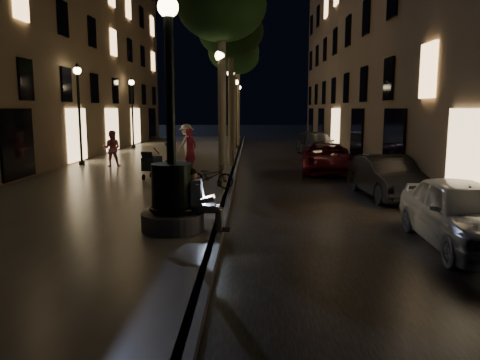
{
  "coord_description": "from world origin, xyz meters",
  "views": [
    {
      "loc": [
        0.75,
        -8.17,
        2.9
      ],
      "look_at": [
        0.48,
        3.0,
        1.19
      ],
      "focal_mm": 35.0,
      "sensor_mm": 36.0,
      "label": 1
    }
  ],
  "objects_px": {
    "tree_second": "(231,33)",
    "lamp_left_c": "(132,103)",
    "lamp_curb_d": "(239,104)",
    "bicycle": "(211,176)",
    "car_second": "(387,177)",
    "tree_third": "(234,53)",
    "car_rear": "(317,144)",
    "lamp_curb_a": "(221,98)",
    "car_third": "(327,158)",
    "seated_man_laptop": "(200,198)",
    "lamp_curb_c": "(236,103)",
    "pedestrian_red": "(191,150)",
    "pedestrian_white": "(187,144)",
    "lamp_left_b": "(79,101)",
    "car_front": "(463,213)",
    "tree_near": "(221,7)",
    "stroller": "(152,164)",
    "pedestrian_pink": "(112,149)",
    "lamp_curb_b": "(231,102)",
    "tree_far": "(238,58)",
    "fountain_lamppost": "(172,186)",
    "pedestrian_blue": "(170,145)"
  },
  "relations": [
    {
      "from": "lamp_left_c",
      "to": "car_second",
      "type": "height_order",
      "value": "lamp_left_c"
    },
    {
      "from": "seated_man_laptop",
      "to": "pedestrian_white",
      "type": "height_order",
      "value": "pedestrian_white"
    },
    {
      "from": "seated_man_laptop",
      "to": "pedestrian_red",
      "type": "height_order",
      "value": "pedestrian_red"
    },
    {
      "from": "tree_near",
      "to": "fountain_lamppost",
      "type": "bearing_deg",
      "value": -97.13
    },
    {
      "from": "lamp_left_c",
      "to": "car_front",
      "type": "height_order",
      "value": "lamp_left_c"
    },
    {
      "from": "lamp_curb_a",
      "to": "car_third",
      "type": "height_order",
      "value": "lamp_curb_a"
    },
    {
      "from": "lamp_left_c",
      "to": "car_second",
      "type": "xyz_separation_m",
      "value": [
        12.6,
        -16.96,
        -2.54
      ]
    },
    {
      "from": "stroller",
      "to": "pedestrian_white",
      "type": "distance_m",
      "value": 5.44
    },
    {
      "from": "tree_near",
      "to": "lamp_curb_c",
      "type": "bearing_deg",
      "value": 90.18
    },
    {
      "from": "seated_man_laptop",
      "to": "car_second",
      "type": "distance_m",
      "value": 7.53
    },
    {
      "from": "lamp_curb_d",
      "to": "bicycle",
      "type": "bearing_deg",
      "value": -90.76
    },
    {
      "from": "tree_far",
      "to": "lamp_curb_b",
      "type": "relative_size",
      "value": 1.56
    },
    {
      "from": "tree_third",
      "to": "car_rear",
      "type": "bearing_deg",
      "value": 9.04
    },
    {
      "from": "seated_man_laptop",
      "to": "bicycle",
      "type": "distance_m",
      "value": 5.54
    },
    {
      "from": "lamp_curb_c",
      "to": "pedestrian_red",
      "type": "height_order",
      "value": "lamp_curb_c"
    },
    {
      "from": "lamp_curb_a",
      "to": "car_third",
      "type": "bearing_deg",
      "value": 47.94
    },
    {
      "from": "car_front",
      "to": "lamp_curb_d",
      "type": "bearing_deg",
      "value": 102.03
    },
    {
      "from": "tree_third",
      "to": "car_rear",
      "type": "height_order",
      "value": "tree_third"
    },
    {
      "from": "tree_third",
      "to": "tree_far",
      "type": "xyz_separation_m",
      "value": [
        0.08,
        6.0,
        0.29
      ]
    },
    {
      "from": "stroller",
      "to": "car_rear",
      "type": "distance_m",
      "value": 13.72
    },
    {
      "from": "lamp_curb_a",
      "to": "bicycle",
      "type": "bearing_deg",
      "value": -124.66
    },
    {
      "from": "tree_near",
      "to": "pedestrian_pink",
      "type": "height_order",
      "value": "tree_near"
    },
    {
      "from": "lamp_left_b",
      "to": "car_front",
      "type": "distance_m",
      "value": 17.92
    },
    {
      "from": "stroller",
      "to": "lamp_curb_a",
      "type": "bearing_deg",
      "value": -15.78
    },
    {
      "from": "car_second",
      "to": "bicycle",
      "type": "distance_m",
      "value": 5.85
    },
    {
      "from": "pedestrian_red",
      "to": "pedestrian_white",
      "type": "relative_size",
      "value": 0.96
    },
    {
      "from": "lamp_curb_b",
      "to": "pedestrian_pink",
      "type": "relative_size",
      "value": 2.84
    },
    {
      "from": "lamp_curb_a",
      "to": "lamp_curb_c",
      "type": "height_order",
      "value": "same"
    },
    {
      "from": "tree_second",
      "to": "lamp_left_c",
      "type": "bearing_deg",
      "value": 125.75
    },
    {
      "from": "tree_near",
      "to": "lamp_curb_a",
      "type": "bearing_deg",
      "value": 180.0
    },
    {
      "from": "tree_second",
      "to": "pedestrian_red",
      "type": "bearing_deg",
      "value": -126.96
    },
    {
      "from": "lamp_curb_d",
      "to": "car_rear",
      "type": "height_order",
      "value": "lamp_curb_d"
    },
    {
      "from": "tree_far",
      "to": "stroller",
      "type": "height_order",
      "value": "tree_far"
    },
    {
      "from": "tree_second",
      "to": "car_third",
      "type": "distance_m",
      "value": 7.25
    },
    {
      "from": "lamp_curb_a",
      "to": "car_rear",
      "type": "bearing_deg",
      "value": 68.29
    },
    {
      "from": "pedestrian_pink",
      "to": "tree_near",
      "type": "bearing_deg",
      "value": 129.21
    },
    {
      "from": "tree_far",
      "to": "lamp_curb_d",
      "type": "height_order",
      "value": "tree_far"
    },
    {
      "from": "seated_man_laptop",
      "to": "car_front",
      "type": "height_order",
      "value": "seated_man_laptop"
    },
    {
      "from": "lamp_curb_d",
      "to": "bicycle",
      "type": "distance_m",
      "value": 24.61
    },
    {
      "from": "pedestrian_blue",
      "to": "tree_far",
      "type": "bearing_deg",
      "value": 127.44
    },
    {
      "from": "pedestrian_pink",
      "to": "lamp_left_c",
      "type": "bearing_deg",
      "value": -87.02
    },
    {
      "from": "lamp_curb_d",
      "to": "car_front",
      "type": "relative_size",
      "value": 1.12
    },
    {
      "from": "lamp_left_c",
      "to": "car_front",
      "type": "xyz_separation_m",
      "value": [
        12.6,
        -22.5,
        -2.51
      ]
    },
    {
      "from": "lamp_left_b",
      "to": "car_second",
      "type": "distance_m",
      "value": 14.62
    },
    {
      "from": "tree_near",
      "to": "pedestrian_pink",
      "type": "relative_size",
      "value": 4.32
    },
    {
      "from": "tree_second",
      "to": "lamp_left_c",
      "type": "height_order",
      "value": "tree_second"
    },
    {
      "from": "lamp_curb_c",
      "to": "car_rear",
      "type": "height_order",
      "value": "lamp_curb_c"
    },
    {
      "from": "tree_second",
      "to": "tree_third",
      "type": "bearing_deg",
      "value": 90.95
    },
    {
      "from": "lamp_left_c",
      "to": "car_second",
      "type": "relative_size",
      "value": 1.15
    },
    {
      "from": "car_third",
      "to": "pedestrian_red",
      "type": "height_order",
      "value": "pedestrian_red"
    }
  ]
}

